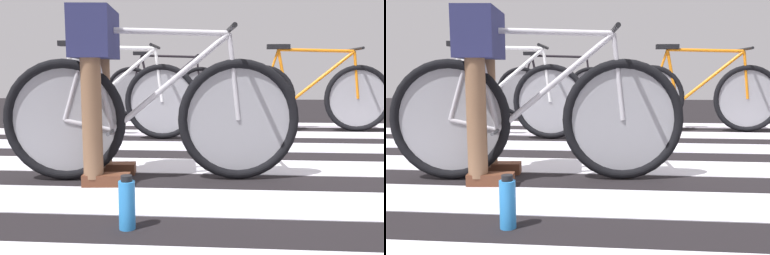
% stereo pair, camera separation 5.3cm
% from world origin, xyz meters
% --- Properties ---
extents(ground, '(18.00, 14.00, 0.02)m').
position_xyz_m(ground, '(0.00, 0.00, 0.01)').
color(ground, black).
extents(crosswalk_markings, '(5.46, 5.03, 0.00)m').
position_xyz_m(crosswalk_markings, '(-0.02, -0.12, 0.02)').
color(crosswalk_markings, silver).
rests_on(crosswalk_markings, ground).
extents(bicycle_1_of_4, '(1.73, 0.52, 0.93)m').
position_xyz_m(bicycle_1_of_4, '(-0.30, -0.47, 0.41)').
color(bicycle_1_of_4, black).
rests_on(bicycle_1_of_4, ground).
extents(cyclist_1_of_4, '(0.35, 0.43, 1.00)m').
position_xyz_m(cyclist_1_of_4, '(-0.61, -0.50, 0.66)').
color(cyclist_1_of_4, brown).
rests_on(cyclist_1_of_4, ground).
extents(bicycle_2_of_4, '(1.74, 0.52, 0.93)m').
position_xyz_m(bicycle_2_of_4, '(-0.97, 1.02, 0.41)').
color(bicycle_2_of_4, black).
rests_on(bicycle_2_of_4, ground).
extents(bicycle_3_of_4, '(1.74, 0.52, 0.93)m').
position_xyz_m(bicycle_3_of_4, '(1.06, 1.68, 0.41)').
color(bicycle_3_of_4, black).
rests_on(bicycle_3_of_4, ground).
extents(bicycle_4_of_4, '(1.73, 0.52, 0.93)m').
position_xyz_m(bicycle_4_of_4, '(-0.71, 3.16, 0.41)').
color(bicycle_4_of_4, black).
rests_on(bicycle_4_of_4, ground).
extents(water_bottle, '(0.07, 0.07, 0.22)m').
position_xyz_m(water_bottle, '(-0.27, -1.26, 0.13)').
color(water_bottle, '#2B82D5').
rests_on(water_bottle, ground).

